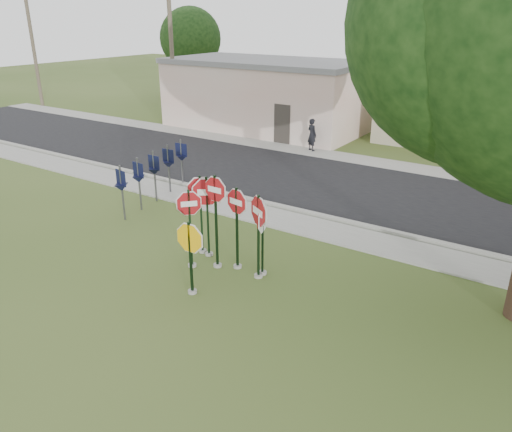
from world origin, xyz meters
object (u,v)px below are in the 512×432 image
Objects in this scene: stop_sign_left at (190,219)px; utility_pole_near at (171,45)px; pedestrian at (312,135)px; stop_sign_center at (216,209)px; stop_sign_yellow at (190,250)px.

stop_sign_left is 0.26× the size of utility_pole_near.
pedestrian is at bearing -3.91° from utility_pole_near.
stop_sign_center is 1.17× the size of stop_sign_left.
stop_sign_center is at bearing 102.84° from stop_sign_yellow.
stop_sign_center is 1.34× the size of stop_sign_yellow.
stop_sign_center reaches higher than pedestrian.
stop_sign_yellow is 1.26× the size of pedestrian.
stop_sign_center is at bearing -44.59° from utility_pole_near.
pedestrian is at bearing 106.19° from stop_sign_center.
utility_pole_near reaches higher than stop_sign_yellow.
stop_sign_yellow is at bearing -49.50° from stop_sign_left.
pedestrian is (-3.16, 13.39, -0.57)m from stop_sign_left.
stop_sign_center is 19.76m from utility_pole_near.
utility_pole_near is (-14.23, 15.21, 3.71)m from stop_sign_yellow.
stop_sign_left reaches higher than stop_sign_yellow.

